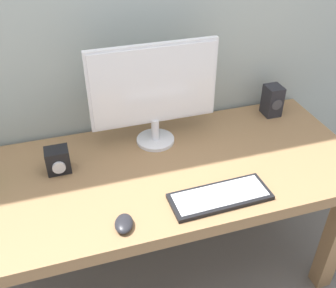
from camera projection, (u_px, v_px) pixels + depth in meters
ground_plane at (168, 273)px, 2.10m from camera, size 6.00×6.00×0.00m
desk at (168, 184)px, 1.74m from camera, size 1.68×0.75×0.73m
monitor at (153, 90)px, 1.69m from camera, size 0.57×0.18×0.47m
keyboard_primary at (220, 196)px, 1.51m from camera, size 0.40×0.16×0.02m
mouse at (124, 224)px, 1.39m from camera, size 0.09×0.11×0.03m
speaker_right at (272, 101)px, 2.00m from camera, size 0.08×0.10×0.16m
audio_controller at (58, 160)px, 1.63m from camera, size 0.10×0.09×0.11m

